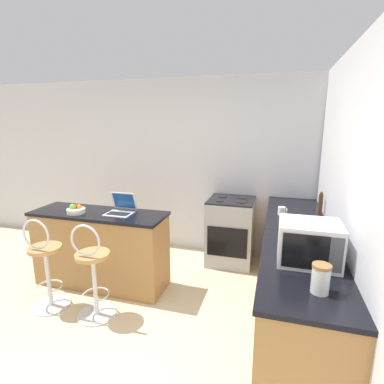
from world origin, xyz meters
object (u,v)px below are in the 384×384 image
(laptop, at_px, (121,208))
(storage_jar, at_px, (321,279))
(fruit_bowl, at_px, (76,210))
(bar_stool_near, at_px, (46,266))
(stove_range, at_px, (231,231))
(microwave, at_px, (309,243))
(pepper_mill, at_px, (320,204))
(mug_white, at_px, (282,211))
(bar_stool_far, at_px, (93,273))

(laptop, distance_m, storage_jar, 2.34)
(fruit_bowl, bearing_deg, bar_stool_near, -96.84)
(bar_stool_near, distance_m, laptop, 0.99)
(storage_jar, bearing_deg, laptop, 149.98)
(bar_stool_near, distance_m, stove_range, 2.36)
(microwave, relative_size, pepper_mill, 1.59)
(laptop, bearing_deg, stove_range, 40.38)
(stove_range, bearing_deg, microwave, -64.02)
(bar_stool_near, distance_m, mug_white, 2.66)
(laptop, height_order, stove_range, laptop)
(storage_jar, relative_size, fruit_bowl, 0.90)
(bar_stool_near, xyz_separation_m, stove_range, (1.71, 1.63, -0.02))
(storage_jar, xyz_separation_m, mug_white, (-0.22, 1.61, -0.05))
(stove_range, distance_m, mug_white, 0.99)
(microwave, bearing_deg, fruit_bowl, 166.66)
(bar_stool_near, height_order, stove_range, bar_stool_near)
(pepper_mill, height_order, mug_white, pepper_mill)
(microwave, bearing_deg, stove_range, 115.98)
(microwave, height_order, mug_white, microwave)
(bar_stool_near, relative_size, bar_stool_far, 1.00)
(microwave, xyz_separation_m, fruit_bowl, (-2.50, 0.59, -0.12))
(mug_white, bearing_deg, laptop, -166.37)
(storage_jar, bearing_deg, pepper_mill, 83.51)
(bar_stool_near, xyz_separation_m, mug_white, (2.37, 1.09, 0.49))
(microwave, xyz_separation_m, pepper_mill, (0.23, 1.29, -0.03))
(storage_jar, bearing_deg, fruit_bowl, 158.17)
(microwave, distance_m, fruit_bowl, 2.57)
(fruit_bowl, distance_m, mug_white, 2.39)
(microwave, distance_m, stove_range, 2.02)
(pepper_mill, distance_m, storage_jar, 1.73)
(laptop, bearing_deg, pepper_mill, 13.66)
(bar_stool_near, distance_m, storage_jar, 2.70)
(fruit_bowl, bearing_deg, pepper_mill, 14.36)
(bar_stool_far, bearing_deg, fruit_bowl, 136.44)
(pepper_mill, bearing_deg, bar_stool_near, -156.90)
(laptop, distance_m, stove_range, 1.60)
(microwave, bearing_deg, pepper_mill, 79.76)
(bar_stool_far, height_order, laptop, laptop)
(microwave, relative_size, mug_white, 4.27)
(bar_stool_far, height_order, pepper_mill, pepper_mill)
(pepper_mill, xyz_separation_m, fruit_bowl, (-2.73, -0.70, -0.09))
(laptop, height_order, pepper_mill, pepper_mill)
(stove_range, height_order, storage_jar, storage_jar)
(stove_range, distance_m, fruit_bowl, 2.07)
(mug_white, bearing_deg, stove_range, 140.85)
(bar_stool_far, relative_size, pepper_mill, 3.71)
(stove_range, relative_size, storage_jar, 4.96)
(storage_jar, bearing_deg, mug_white, 97.72)
(bar_stool_near, relative_size, stove_range, 1.10)
(laptop, distance_m, pepper_mill, 2.29)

